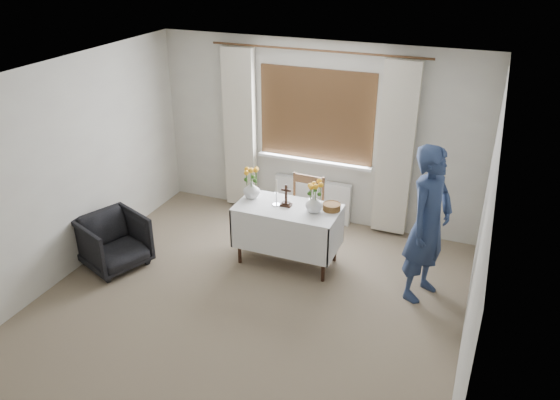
% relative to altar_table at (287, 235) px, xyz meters
% --- Properties ---
extents(ground, '(5.00, 5.00, 0.00)m').
position_rel_altar_table_xyz_m(ground, '(-0.09, -1.21, -0.38)').
color(ground, '#85735C').
rests_on(ground, ground).
extents(altar_table, '(1.24, 0.64, 0.76)m').
position_rel_altar_table_xyz_m(altar_table, '(0.00, 0.00, 0.00)').
color(altar_table, white).
rests_on(altar_table, ground).
extents(wooden_chair, '(0.47, 0.47, 0.98)m').
position_rel_altar_table_xyz_m(wooden_chair, '(0.07, 0.33, 0.11)').
color(wooden_chair, '#55341D').
rests_on(wooden_chair, ground).
extents(armchair, '(0.93, 0.92, 0.65)m').
position_rel_altar_table_xyz_m(armchair, '(-1.93, -0.86, -0.05)').
color(armchair, black).
rests_on(armchair, ground).
extents(person, '(0.64, 0.77, 1.78)m').
position_rel_altar_table_xyz_m(person, '(1.64, -0.06, 0.51)').
color(person, navy).
rests_on(person, ground).
extents(radiator, '(1.10, 0.10, 0.60)m').
position_rel_altar_table_xyz_m(radiator, '(-0.09, 1.21, -0.08)').
color(radiator, silver).
rests_on(radiator, ground).
extents(wooden_cross, '(0.13, 0.09, 0.28)m').
position_rel_altar_table_xyz_m(wooden_cross, '(-0.03, 0.02, 0.52)').
color(wooden_cross, black).
rests_on(wooden_cross, altar_table).
extents(candlestick_left, '(0.12, 0.12, 0.33)m').
position_rel_altar_table_xyz_m(candlestick_left, '(-0.15, 0.00, 0.55)').
color(candlestick_left, silver).
rests_on(candlestick_left, altar_table).
extents(candlestick_right, '(0.10, 0.10, 0.30)m').
position_rel_altar_table_xyz_m(candlestick_right, '(0.27, 0.03, 0.53)').
color(candlestick_right, silver).
rests_on(candlestick_right, altar_table).
extents(flower_vase_left, '(0.27, 0.27, 0.22)m').
position_rel_altar_table_xyz_m(flower_vase_left, '(-0.51, 0.08, 0.49)').
color(flower_vase_left, silver).
rests_on(flower_vase_left, altar_table).
extents(flower_vase_right, '(0.26, 0.26, 0.21)m').
position_rel_altar_table_xyz_m(flower_vase_right, '(0.33, 0.00, 0.49)').
color(flower_vase_right, silver).
rests_on(flower_vase_right, altar_table).
extents(wicker_basket, '(0.25, 0.25, 0.08)m').
position_rel_altar_table_xyz_m(wicker_basket, '(0.50, 0.13, 0.42)').
color(wicker_basket, brown).
rests_on(wicker_basket, altar_table).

